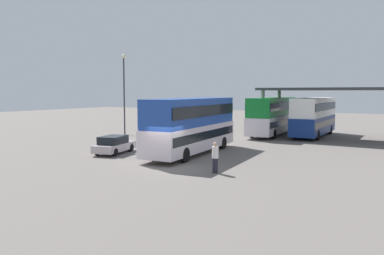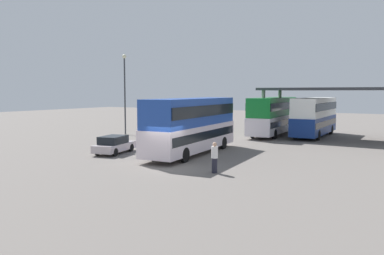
# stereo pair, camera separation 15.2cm
# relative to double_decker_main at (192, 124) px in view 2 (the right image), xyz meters

# --- Properties ---
(ground_plane) EXTENTS (140.00, 140.00, 0.00)m
(ground_plane) POSITION_rel_double_decker_main_xyz_m (1.21, -4.95, -2.30)
(ground_plane) COLOR #68615C
(double_decker_main) EXTENTS (3.39, 11.19, 4.19)m
(double_decker_main) POSITION_rel_double_decker_main_xyz_m (0.00, 0.00, 0.00)
(double_decker_main) COLOR silver
(double_decker_main) RESTS_ON ground_plane
(parked_hatchback) EXTENTS (2.40, 4.20, 1.35)m
(parked_hatchback) POSITION_rel_double_decker_main_xyz_m (-5.20, -2.87, -1.63)
(parked_hatchback) COLOR #BDAFB2
(parked_hatchback) RESTS_ON ground_plane
(double_decker_near_canopy) EXTENTS (3.13, 11.07, 4.05)m
(double_decker_near_canopy) POSITION_rel_double_decker_main_xyz_m (0.96, 15.40, -0.07)
(double_decker_near_canopy) COLOR silver
(double_decker_near_canopy) RESTS_ON ground_plane
(double_decker_mid_row) EXTENTS (2.57, 10.13, 4.04)m
(double_decker_mid_row) POSITION_rel_double_decker_main_xyz_m (5.11, 16.38, -0.08)
(double_decker_mid_row) COLOR navy
(double_decker_mid_row) RESTS_ON ground_plane
(depot_canopy) EXTENTS (19.14, 6.46, 5.07)m
(depot_canopy) POSITION_rel_double_decker_main_xyz_m (9.96, 14.46, 2.44)
(depot_canopy) COLOR #33353A
(depot_canopy) RESTS_ON ground_plane
(lamppost_tall) EXTENTS (0.44, 0.44, 8.71)m
(lamppost_tall) POSITION_rel_double_decker_main_xyz_m (-13.26, 7.83, 3.10)
(lamppost_tall) COLOR #33353A
(lamppost_tall) RESTS_ON ground_plane
(pedestrian_waiting) EXTENTS (0.38, 0.38, 1.79)m
(pedestrian_waiting) POSITION_rel_double_decker_main_xyz_m (4.69, -5.30, -1.40)
(pedestrian_waiting) COLOR #262633
(pedestrian_waiting) RESTS_ON ground_plane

